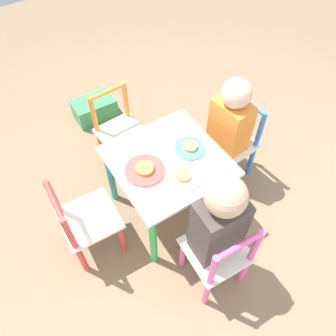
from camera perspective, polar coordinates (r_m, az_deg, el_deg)
name	(u,v)px	position (r m, az deg, el deg)	size (l,w,h in m)	color
ground_plane	(168,207)	(1.91, 0.00, -6.85)	(6.00, 6.00, 0.00)	#7F664C
kids_table	(168,169)	(1.61, 0.00, -0.15)	(0.52, 0.52, 0.43)	silver
chair_blue	(231,143)	(1.92, 10.97, 4.33)	(0.28, 0.28, 0.51)	silver
chair_pink	(219,255)	(1.52, 8.83, -14.77)	(0.27, 0.27, 0.51)	silver
chair_red	(85,222)	(1.63, -14.25, -9.09)	(0.27, 0.27, 0.51)	silver
chair_orange	(121,132)	(1.96, -8.27, 6.15)	(0.28, 0.28, 0.51)	silver
child_left	(228,126)	(1.76, 10.36, 7.15)	(0.22, 0.21, 0.70)	#38383D
child_back	(216,223)	(1.37, 8.37, -9.50)	(0.21, 0.22, 0.74)	#7A6B5B
plate_left	(190,148)	(1.60, 3.86, 3.55)	(0.15, 0.15, 0.03)	#4C9EE0
plate_back	(183,177)	(1.49, 2.63, -1.49)	(0.17, 0.17, 0.03)	white
plate_right	(145,170)	(1.51, -4.08, -0.30)	(0.19, 0.19, 0.03)	#E54C47
storage_bin	(95,109)	(2.41, -12.66, 10.05)	(0.28, 0.19, 0.14)	#3D8E56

